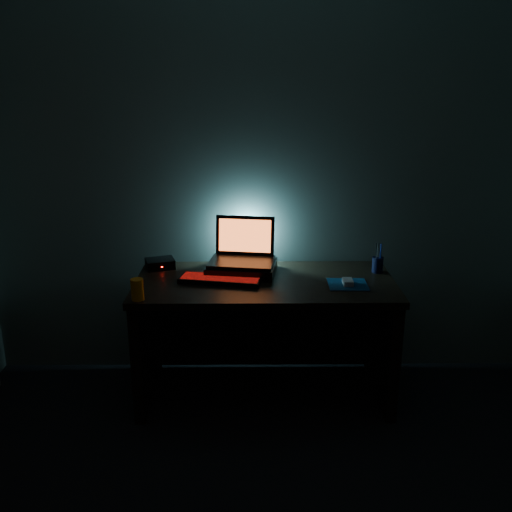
{
  "coord_description": "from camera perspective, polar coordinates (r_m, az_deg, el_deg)",
  "views": [
    {
      "loc": [
        -0.08,
        -1.48,
        1.89
      ],
      "look_at": [
        -0.05,
        1.57,
        0.91
      ],
      "focal_mm": 40.0,
      "sensor_mm": 36.0,
      "label": 1
    }
  ],
  "objects": [
    {
      "name": "mouse",
      "position": [
        3.27,
        9.17,
        -2.57
      ],
      "size": [
        0.06,
        0.09,
        0.03
      ],
      "primitive_type": "cube",
      "rotation": [
        0.0,
        0.0,
        -0.02
      ],
      "color": "gray",
      "rests_on": "mousepad"
    },
    {
      "name": "mousepad",
      "position": [
        3.27,
        9.16,
        -2.82
      ],
      "size": [
        0.22,
        0.2,
        0.0
      ],
      "primitive_type": "cube",
      "rotation": [
        0.0,
        0.0,
        -0.02
      ],
      "color": "#0B2B4E",
      "rests_on": "desk"
    },
    {
      "name": "laptop",
      "position": [
        3.44,
        -1.31,
        0.48
      ],
      "size": [
        0.41,
        0.33,
        0.26
      ],
      "rotation": [
        0.0,
        0.0,
        -0.15
      ],
      "color": "black",
      "rests_on": "riser"
    },
    {
      "name": "room",
      "position": [
        1.61,
        2.37,
        -5.59
      ],
      "size": [
        3.5,
        4.0,
        2.5
      ],
      "color": "black",
      "rests_on": "ground"
    },
    {
      "name": "juice_glass",
      "position": [
        3.07,
        -11.78,
        -3.29
      ],
      "size": [
        0.09,
        0.09,
        0.12
      ],
      "primitive_type": "cylinder",
      "rotation": [
        0.0,
        0.0,
        -0.42
      ],
      "color": "orange",
      "rests_on": "desk"
    },
    {
      "name": "pen_cup",
      "position": [
        3.5,
        12.06,
        -0.86
      ],
      "size": [
        0.08,
        0.08,
        0.09
      ],
      "primitive_type": "cylinder",
      "rotation": [
        0.0,
        0.0,
        -0.33
      ],
      "color": "black",
      "rests_on": "desk"
    },
    {
      "name": "desk",
      "position": [
        3.45,
        0.86,
        -6.16
      ],
      "size": [
        1.5,
        0.7,
        0.75
      ],
      "color": "black",
      "rests_on": "ground"
    },
    {
      "name": "keyboard",
      "position": [
        3.28,
        -3.58,
        -2.36
      ],
      "size": [
        0.49,
        0.23,
        0.03
      ],
      "rotation": [
        0.0,
        0.0,
        -0.19
      ],
      "color": "black",
      "rests_on": "desk"
    },
    {
      "name": "riser",
      "position": [
        3.42,
        -1.44,
        -1.21
      ],
      "size": [
        0.44,
        0.36,
        0.06
      ],
      "primitive_type": "cube",
      "rotation": [
        0.0,
        0.0,
        -0.15
      ],
      "color": "black",
      "rests_on": "desk"
    },
    {
      "name": "router",
      "position": [
        3.55,
        -9.57,
        -0.75
      ],
      "size": [
        0.2,
        0.18,
        0.06
      ],
      "rotation": [
        0.0,
        0.0,
        0.32
      ],
      "color": "black",
      "rests_on": "desk"
    }
  ]
}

